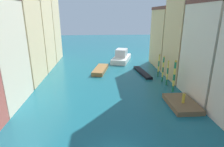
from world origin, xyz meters
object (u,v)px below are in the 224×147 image
Objects in this scene: waterfront_dock at (182,104)px; person_on_dock at (184,98)px; mooring_pole_1 at (167,73)px; mooring_pole_3 at (159,65)px; vaporetto_white at (121,57)px; motorboat_0 at (100,70)px; gondola_black at (142,72)px; mooring_pole_2 at (163,69)px; mooring_pole_0 at (174,76)px.

person_on_dock is (-0.06, -0.40, 1.06)m from waterfront_dock.
mooring_pole_1 is 0.98× the size of mooring_pole_3.
mooring_pole_1 is 18.98m from vaporetto_white.
mooring_pole_3 is at bearing -20.82° from motorboat_0.
mooring_pole_1 is 0.58× the size of motorboat_0.
waterfront_dock is at bearing -56.95° from motorboat_0.
waterfront_dock reaches higher than gondola_black.
mooring_pole_1 is (0.70, 8.10, 0.89)m from person_on_dock.
gondola_black is at bearing -12.78° from motorboat_0.
mooring_pole_2 is at bearing -70.81° from vaporetto_white.
person_on_dock is at bearing -97.60° from mooring_pole_0.
waterfront_dock is 0.74× the size of motorboat_0.
waterfront_dock is 14.88m from gondola_black.
mooring_pole_0 is at bearing 82.45° from waterfront_dock.
person_on_dock is at bearing -78.88° from vaporetto_white.
motorboat_0 is (-10.83, 17.13, -0.98)m from person_on_dock.
mooring_pole_3 is at bearing 87.22° from person_on_dock.
gondola_black is at bearing 115.86° from mooring_pole_2.
mooring_pole_2 is 1.07× the size of mooring_pole_3.
mooring_pole_0 is at bearing -87.70° from mooring_pole_2.
vaporetto_white is at bearing 57.65° from motorboat_0.
mooring_pole_2 is at bearing -32.49° from motorboat_0.
vaporetto_white is 11.47m from gondola_black.
motorboat_0 is (-11.35, 7.23, -2.07)m from mooring_pole_2.
person_on_dock is at bearing -94.91° from mooring_pole_1.
mooring_pole_3 reaches higher than gondola_black.
vaporetto_white is 1.28× the size of motorboat_0.
mooring_pole_1 is 0.45× the size of vaporetto_white.
person_on_dock is 26.63m from vaporetto_white.
gondola_black is at bearing 105.39° from mooring_pole_0.
mooring_pole_1 is 1.82m from mooring_pole_2.
mooring_pole_3 is (-0.08, 4.67, 0.04)m from mooring_pole_1.
person_on_dock is 15.31m from gondola_black.
gondola_black is (-2.64, 2.36, -2.08)m from mooring_pole_3.
mooring_pole_2 reaches higher than mooring_pole_1.
mooring_pole_2 is at bearing -92.14° from mooring_pole_3.
mooring_pole_3 reaches higher than motorboat_0.
person_on_dock is at bearing -82.39° from gondola_black.
mooring_pole_1 reaches higher than motorboat_0.
person_on_dock is at bearing -98.12° from waterfront_dock.
waterfront_dock is 19.97m from motorboat_0.
mooring_pole_0 is (0.70, 5.24, 1.28)m from person_on_dock.
mooring_pole_2 reaches higher than gondola_black.
person_on_dock is at bearing -57.69° from motorboat_0.
motorboat_0 is at bearing 122.31° from person_on_dock.
vaporetto_white reaches higher than person_on_dock.
gondola_black is (-2.72, 9.89, -2.43)m from mooring_pole_0.
vaporetto_white is 1.17× the size of gondola_black.
mooring_pole_0 is at bearing -74.61° from gondola_black.
mooring_pole_1 is 4.67m from mooring_pole_3.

